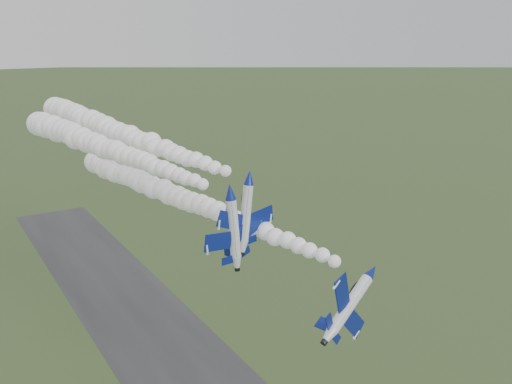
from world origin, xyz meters
TOP-DOWN VIEW (x-y plane):
  - jet_lead at (8.94, -0.93)m, footprint 6.12×12.85m
  - smoke_trail_jet_lead at (0.30, 36.31)m, footprint 24.33×68.30m
  - jet_pair_left at (-1.97, 16.84)m, footprint 11.54×13.57m
  - smoke_trail_jet_pair_left at (-10.15, 47.07)m, footprint 17.87×55.01m
  - jet_pair_right at (1.71, 17.75)m, footprint 10.86×12.90m
  - smoke_trail_jet_pair_right at (-3.92, 57.77)m, footprint 19.15×74.71m

SIDE VIEW (x-z plane):
  - jet_lead at x=8.94m, z-range 30.56..39.93m
  - smoke_trail_jet_lead at x=0.30m, z-range 34.08..39.00m
  - jet_pair_left at x=-1.97m, z-range 41.57..44.99m
  - jet_pair_right at x=1.71m, z-range 43.01..46.31m
  - smoke_trail_jet_pair_left at x=-10.15m, z-range 42.55..47.51m
  - smoke_trail_jet_pair_right at x=-3.92m, z-range 42.76..48.42m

